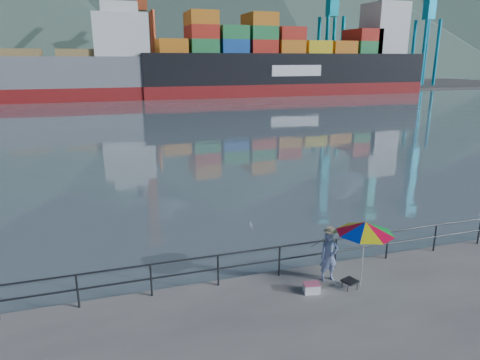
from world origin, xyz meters
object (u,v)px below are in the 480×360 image
object	(u,v)px
fisherman	(329,256)
beach_umbrella	(365,228)
cooler_bag	(312,288)
container_ship	(294,63)
bulk_carrier	(38,74)

from	to	relation	value
fisherman	beach_umbrella	size ratio (longest dim) A/B	0.77
cooler_bag	container_ship	size ratio (longest dim) A/B	0.01
bulk_carrier	container_ship	size ratio (longest dim) A/B	0.87
cooler_bag	bulk_carrier	distance (m)	71.66
fisherman	bulk_carrier	bearing A→B (deg)	105.88
beach_umbrella	container_ship	distance (m)	76.30
container_ship	bulk_carrier	bearing A→B (deg)	-179.78
cooler_bag	container_ship	distance (m)	76.95
beach_umbrella	bulk_carrier	world-z (taller)	bulk_carrier
fisherman	container_ship	xyz separation A→B (m)	(30.48, 69.51, 5.06)
beach_umbrella	cooler_bag	bearing A→B (deg)	176.01
cooler_bag	bulk_carrier	bearing A→B (deg)	112.96
beach_umbrella	container_ship	size ratio (longest dim) A/B	0.04
fisherman	container_ship	size ratio (longest dim) A/B	0.03
cooler_bag	bulk_carrier	size ratio (longest dim) A/B	0.01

